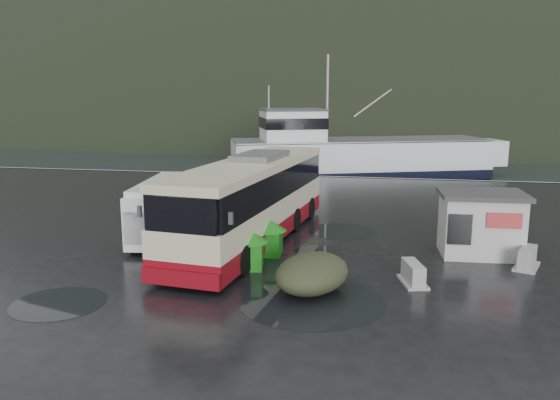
% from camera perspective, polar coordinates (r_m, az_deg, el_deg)
% --- Properties ---
extents(ground, '(160.00, 160.00, 0.00)m').
position_cam_1_polar(ground, '(21.46, -5.49, -5.43)').
color(ground, black).
rests_on(ground, ground).
extents(harbor_water, '(300.00, 180.00, 0.02)m').
position_cam_1_polar(harbor_water, '(130.02, 8.08, 8.41)').
color(harbor_water, black).
rests_on(harbor_water, ground).
extents(quay_edge, '(160.00, 0.60, 1.50)m').
position_cam_1_polar(quay_edge, '(40.63, 2.28, 2.54)').
color(quay_edge, '#999993').
rests_on(quay_edge, ground).
extents(headland, '(780.00, 540.00, 570.00)m').
position_cam_1_polar(headland, '(269.85, 11.61, 9.70)').
color(headland, black).
rests_on(headland, ground).
extents(coach_bus, '(4.74, 13.06, 3.61)m').
position_cam_1_polar(coach_bus, '(22.96, -2.89, -4.28)').
color(coach_bus, beige).
rests_on(coach_bus, ground).
extents(white_van, '(2.76, 6.16, 2.49)m').
position_cam_1_polar(white_van, '(23.92, -11.50, -3.86)').
color(white_van, silver).
rests_on(white_van, ground).
extents(waste_bin_left, '(1.14, 1.14, 1.39)m').
position_cam_1_polar(waste_bin_left, '(19.50, -3.24, -7.11)').
color(waste_bin_left, '#177C16').
rests_on(waste_bin_left, ground).
extents(waste_bin_right, '(1.03, 1.03, 1.39)m').
position_cam_1_polar(waste_bin_right, '(21.01, -1.20, -5.74)').
color(waste_bin_right, '#177C16').
rests_on(waste_bin_right, ground).
extents(dome_tent, '(2.94, 3.47, 1.16)m').
position_cam_1_polar(dome_tent, '(17.38, 3.36, -9.45)').
color(dome_tent, '#323721').
rests_on(dome_tent, ground).
extents(ticket_kiosk, '(3.22, 2.50, 2.44)m').
position_cam_1_polar(ticket_kiosk, '(22.37, 20.00, -5.38)').
color(ticket_kiosk, '#B7B7B3').
rests_on(ticket_kiosk, ground).
extents(jersey_barrier_a, '(1.02, 1.54, 0.70)m').
position_cam_1_polar(jersey_barrier_a, '(18.49, 13.69, -8.47)').
color(jersey_barrier_a, '#999993').
rests_on(jersey_barrier_a, ground).
extents(jersey_barrier_b, '(1.22, 1.62, 0.73)m').
position_cam_1_polar(jersey_barrier_b, '(21.39, 24.33, -6.46)').
color(jersey_barrier_b, '#999993').
rests_on(jersey_barrier_b, ground).
extents(fishing_trawler, '(27.23, 14.74, 10.74)m').
position_cam_1_polar(fishing_trawler, '(49.68, 8.33, 4.02)').
color(fishing_trawler, silver).
rests_on(fishing_trawler, ground).
extents(puddles, '(10.92, 12.96, 0.01)m').
position_cam_1_polar(puddles, '(18.76, -0.01, -7.84)').
color(puddles, black).
rests_on(puddles, ground).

